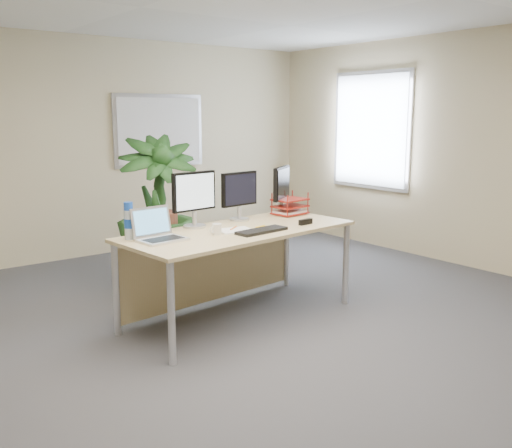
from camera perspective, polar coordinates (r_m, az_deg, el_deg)
floor at (r=4.16m, az=2.81°, el=-14.25°), size 8.00×8.00×0.00m
back_wall at (r=7.29m, az=-18.12°, el=7.13°), size 7.00×0.04×2.70m
whiteboard at (r=7.73m, az=-9.64°, el=9.19°), size 1.30×0.04×0.95m
window at (r=7.85m, az=11.41°, el=9.16°), size 0.04×1.30×1.55m
desk at (r=5.01m, az=-2.53°, el=-2.25°), size 2.15×1.06×0.80m
floor_plant at (r=5.80m, az=-9.82°, el=0.68°), size 1.04×1.04×1.50m
monitor_left at (r=4.95m, az=-6.21°, el=2.83°), size 0.44×0.20×0.48m
monitor_right at (r=5.26m, az=-1.67°, el=3.14°), size 0.40×0.18×0.45m
monitor_dark at (r=5.61m, az=2.58°, el=3.73°), size 0.37×0.26×0.47m
laptop at (r=4.53m, az=-9.77°, el=-0.81°), size 0.38×0.34×0.25m
keyboard at (r=4.76m, az=0.57°, el=-0.67°), size 0.48×0.20×0.03m
coffee_mug at (r=4.68m, az=-3.97°, el=-0.52°), size 0.11×0.08×0.09m
spiral_notebook at (r=4.81m, az=-2.10°, el=-0.63°), size 0.31×0.26×0.01m
orange_pen at (r=4.85m, az=-2.26°, el=-0.39°), size 0.13×0.10×0.01m
yellow_highlighter at (r=4.96m, az=0.43°, el=-0.26°), size 0.11×0.04×0.02m
water_bottle at (r=4.58m, az=-12.59°, el=0.24°), size 0.08×0.08×0.30m
letter_tray at (r=5.60m, az=3.41°, el=1.64°), size 0.34×0.27×0.15m
stapler at (r=5.11m, az=4.98°, el=0.22°), size 0.15×0.05×0.05m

